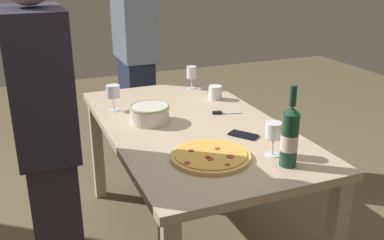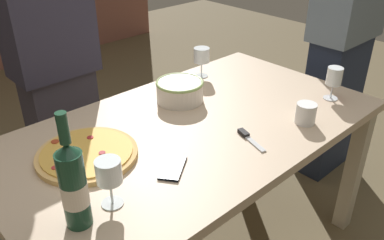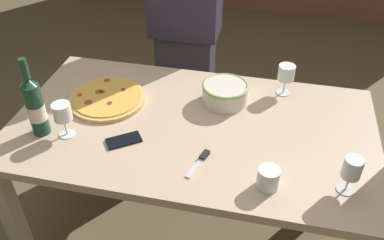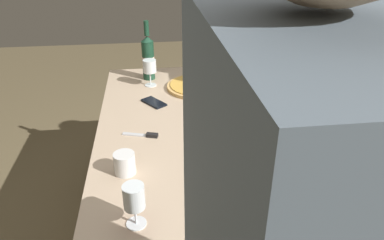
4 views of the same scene
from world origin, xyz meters
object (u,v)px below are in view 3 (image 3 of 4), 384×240
Objects in this scene: person_guest_left at (185,29)px; cell_phone at (124,140)px; wine_glass_by_bottle at (352,170)px; pizza at (107,99)px; pizza_knife at (201,160)px; cup_amber at (268,178)px; wine_glass_near_pizza at (62,114)px; serving_bowl at (225,93)px; wine_glass_far_left at (286,73)px; wine_bottle at (35,106)px; dining_table at (192,140)px.

cell_phone is at bearing -18.11° from person_guest_left.
wine_glass_by_bottle is 1.06× the size of cell_phone.
pizza is 0.60m from pizza_knife.
cell_phone is at bearing 168.11° from cup_amber.
wine_glass_near_pizza is 0.99m from person_guest_left.
cell_phone is (-0.37, -0.38, -0.05)m from serving_bowl.
serving_bowl is 0.31m from wine_glass_far_left.
wine_bottle reaches higher than serving_bowl.
cell_phone is (-0.64, -0.51, -0.11)m from wine_glass_far_left.
person_guest_left is at bearing 129.64° from wine_glass_by_bottle.
person_guest_left reaches higher than wine_glass_far_left.
wine_bottle is 2.49× the size of cell_phone.
cup_amber is 0.60× the size of cell_phone.
pizza is 0.36m from wine_bottle.
pizza reaches higher than dining_table.
wine_glass_near_pizza is 0.96× the size of pizza_knife.
person_guest_left reaches higher than cell_phone.
wine_bottle reaches higher than wine_glass_near_pizza.
wine_glass_far_left is (0.89, 0.52, -0.00)m from wine_glass_near_pizza.
cell_phone is 0.09× the size of person_guest_left.
person_guest_left is at bearing 106.65° from pizza_knife.
dining_table is 10.50× the size of wine_glass_far_left.
wine_glass_near_pizza is at bearing -32.71° from person_guest_left.
wine_glass_by_bottle is at bearing 49.11° from cell_phone.
person_guest_left is at bearing 144.36° from wine_glass_far_left.
cell_phone is (0.25, 0.01, -0.11)m from wine_glass_near_pizza.
dining_table is 0.69m from wine_bottle.
dining_table is 7.37× the size of serving_bowl.
wine_glass_near_pizza is at bearing -159.71° from dining_table.
person_guest_left is (-0.30, 0.99, 0.08)m from pizza_knife.
person_guest_left reaches higher than wine_glass_by_bottle.
pizza_knife is (-0.30, -0.56, -0.10)m from wine_glass_far_left.
wine_bottle is 0.39m from cell_phone.
dining_table is at bearing 17.31° from wine_bottle.
wine_bottle reaches higher than pizza_knife.
wine_glass_near_pizza is (-0.62, -0.39, 0.06)m from serving_bowl.
dining_table is 0.98× the size of person_guest_left.
pizza_knife is (-0.55, 0.03, -0.10)m from wine_glass_by_bottle.
serving_bowl is 0.56m from cup_amber.
pizza_knife reaches higher than cell_phone.
wine_glass_near_pizza is 0.87m from cup_amber.
pizza_knife is 0.10× the size of person_guest_left.
cell_phone is at bearing 2.74° from wine_bottle.
pizza_knife is (-0.03, -0.43, -0.05)m from serving_bowl.
pizza_knife is at bearing 176.62° from wine_glass_by_bottle.
dining_table is 9.71× the size of pizza_knife.
cup_amber is (0.78, -0.39, 0.03)m from pizza.
wine_glass_near_pizza is 1.03m from wine_glass_far_left.
dining_table is 0.71m from wine_glass_by_bottle.
wine_glass_by_bottle is 0.29m from cup_amber.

